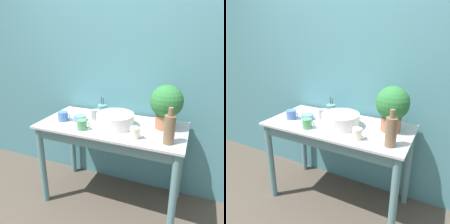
# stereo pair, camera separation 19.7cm
# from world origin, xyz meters

# --- Properties ---
(ground_plane) EXTENTS (12.00, 12.00, 0.00)m
(ground_plane) POSITION_xyz_m (0.00, 0.00, 0.00)
(ground_plane) COLOR #4C4238
(wall_back) EXTENTS (6.00, 0.05, 2.40)m
(wall_back) POSITION_xyz_m (0.00, 0.70, 1.20)
(wall_back) COLOR teal
(wall_back) RESTS_ON ground_plane
(counter_table) EXTENTS (1.34, 0.65, 0.84)m
(counter_table) POSITION_xyz_m (0.00, 0.30, 0.67)
(counter_table) COLOR slate
(counter_table) RESTS_ON ground_plane
(potted_plant) EXTENTS (0.28, 0.28, 0.39)m
(potted_plant) POSITION_xyz_m (0.46, 0.42, 1.06)
(potted_plant) COLOR #A36647
(potted_plant) RESTS_ON counter_table
(bowl_wash_large) EXTENTS (0.34, 0.34, 0.12)m
(bowl_wash_large) POSITION_xyz_m (0.04, 0.29, 0.90)
(bowl_wash_large) COLOR silver
(bowl_wash_large) RESTS_ON counter_table
(bottle_tall) EXTENTS (0.08, 0.08, 0.28)m
(bottle_tall) POSITION_xyz_m (0.54, 0.13, 0.96)
(bottle_tall) COLOR brown
(bottle_tall) RESTS_ON counter_table
(mug_grey) EXTENTS (0.12, 0.08, 0.10)m
(mug_grey) POSITION_xyz_m (-0.19, 0.39, 0.89)
(mug_grey) COLOR gray
(mug_grey) RESTS_ON counter_table
(mug_blue) EXTENTS (0.13, 0.10, 0.09)m
(mug_blue) POSITION_xyz_m (-0.47, 0.24, 0.88)
(mug_blue) COLOR #4C70B7
(mug_blue) RESTS_ON counter_table
(mug_green) EXTENTS (0.12, 0.08, 0.09)m
(mug_green) POSITION_xyz_m (-0.20, 0.12, 0.88)
(mug_green) COLOR #4C935B
(mug_green) RESTS_ON counter_table
(mug_cream) EXTENTS (0.11, 0.08, 0.09)m
(mug_cream) POSITION_xyz_m (0.28, 0.12, 0.88)
(mug_cream) COLOR beige
(mug_cream) RESTS_ON counter_table
(bowl_small_blue) EXTENTS (0.12, 0.12, 0.05)m
(bowl_small_blue) POSITION_xyz_m (-0.32, 0.30, 0.86)
(bowl_small_blue) COLOR #6684B2
(bowl_small_blue) RESTS_ON counter_table
(utensil_cup) EXTENTS (0.09, 0.09, 0.19)m
(utensil_cup) POSITION_xyz_m (-0.19, 0.52, 0.89)
(utensil_cup) COLOR #569399
(utensil_cup) RESTS_ON counter_table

